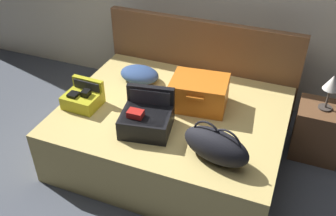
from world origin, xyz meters
The scene contains 10 objects.
ground_plane centered at (0.00, 0.00, 0.00)m, with size 12.00×12.00×0.00m, color #4C515B.
bed centered at (0.00, 0.40, 0.27)m, with size 2.00×1.58×0.54m, color tan.
headboard centered at (0.00, 1.23, 0.54)m, with size 2.04×0.08×1.07m, color brown.
hard_case_large centered at (0.19, 0.56, 0.67)m, with size 0.54×0.44×0.27m.
hard_case_medium centered at (-0.11, 0.06, 0.65)m, with size 0.46×0.44×0.33m.
hard_case_small centered at (-0.79, 0.17, 0.62)m, with size 0.32×0.28×0.23m.
duffel_bag centered at (0.53, -0.08, 0.67)m, with size 0.58×0.36×0.32m.
pillow_near_headboard centered at (-0.49, 0.75, 0.61)m, with size 0.40×0.30×0.15m, color navy.
nightstand centered at (1.28, 0.94, 0.27)m, with size 0.44×0.40×0.53m, color brown.
table_lamp centered at (1.28, 0.94, 0.79)m, with size 0.14×0.14×0.34m.
Camera 1 is at (0.98, -2.18, 2.53)m, focal length 40.26 mm.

